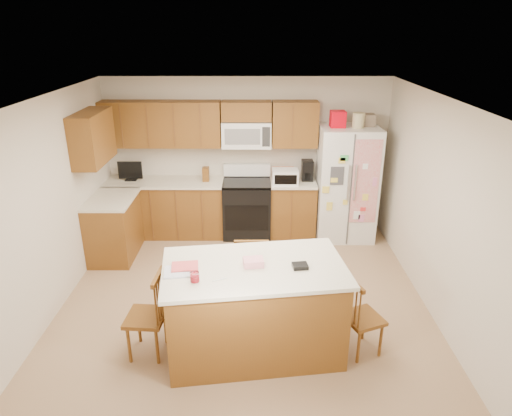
{
  "coord_description": "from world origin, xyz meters",
  "views": [
    {
      "loc": [
        0.16,
        -4.95,
        3.24
      ],
      "look_at": [
        0.15,
        0.35,
        1.1
      ],
      "focal_mm": 32.0,
      "sensor_mm": 36.0,
      "label": 1
    }
  ],
  "objects_px": {
    "stove": "(247,207)",
    "windsor_chair_right": "(361,318)",
    "windsor_chair_left": "(148,317)",
    "windsor_chair_back": "(252,273)",
    "refrigerator": "(346,182)",
    "island": "(254,308)"
  },
  "relations": [
    {
      "from": "stove",
      "to": "windsor_chair_right",
      "type": "xyz_separation_m",
      "value": [
        1.24,
        -2.94,
        -0.06
      ]
    },
    {
      "from": "windsor_chair_left",
      "to": "windsor_chair_right",
      "type": "xyz_separation_m",
      "value": [
        2.2,
        0.02,
        -0.03
      ]
    },
    {
      "from": "windsor_chair_back",
      "to": "windsor_chair_right",
      "type": "xyz_separation_m",
      "value": [
        1.14,
        -0.84,
        -0.04
      ]
    },
    {
      "from": "refrigerator",
      "to": "windsor_chair_back",
      "type": "distance_m",
      "value": 2.56
    },
    {
      "from": "stove",
      "to": "windsor_chair_back",
      "type": "xyz_separation_m",
      "value": [
        0.1,
        -2.1,
        -0.02
      ]
    },
    {
      "from": "windsor_chair_back",
      "to": "stove",
      "type": "bearing_deg",
      "value": 92.61
    },
    {
      "from": "windsor_chair_left",
      "to": "windsor_chair_right",
      "type": "distance_m",
      "value": 2.2
    },
    {
      "from": "refrigerator",
      "to": "island",
      "type": "height_order",
      "value": "refrigerator"
    },
    {
      "from": "refrigerator",
      "to": "island",
      "type": "relative_size",
      "value": 1.05
    },
    {
      "from": "windsor_chair_left",
      "to": "stove",
      "type": "bearing_deg",
      "value": 72.05
    },
    {
      "from": "stove",
      "to": "windsor_chair_right",
      "type": "height_order",
      "value": "stove"
    },
    {
      "from": "refrigerator",
      "to": "windsor_chair_right",
      "type": "distance_m",
      "value": 2.94
    },
    {
      "from": "refrigerator",
      "to": "island",
      "type": "distance_m",
      "value": 3.2
    },
    {
      "from": "island",
      "to": "windsor_chair_back",
      "type": "height_order",
      "value": "island"
    },
    {
      "from": "windsor_chair_right",
      "to": "windsor_chair_left",
      "type": "bearing_deg",
      "value": -179.37
    },
    {
      "from": "island",
      "to": "windsor_chair_left",
      "type": "height_order",
      "value": "island"
    },
    {
      "from": "refrigerator",
      "to": "windsor_chair_left",
      "type": "bearing_deg",
      "value": -131.13
    },
    {
      "from": "refrigerator",
      "to": "windsor_chair_right",
      "type": "xyz_separation_m",
      "value": [
        -0.33,
        -2.87,
        -0.51
      ]
    },
    {
      "from": "refrigerator",
      "to": "windsor_chair_left",
      "type": "distance_m",
      "value": 3.88
    },
    {
      "from": "island",
      "to": "stove",
      "type": "bearing_deg",
      "value": 92.64
    },
    {
      "from": "stove",
      "to": "windsor_chair_right",
      "type": "bearing_deg",
      "value": -67.11
    },
    {
      "from": "island",
      "to": "windsor_chair_back",
      "type": "bearing_deg",
      "value": 92.72
    }
  ]
}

